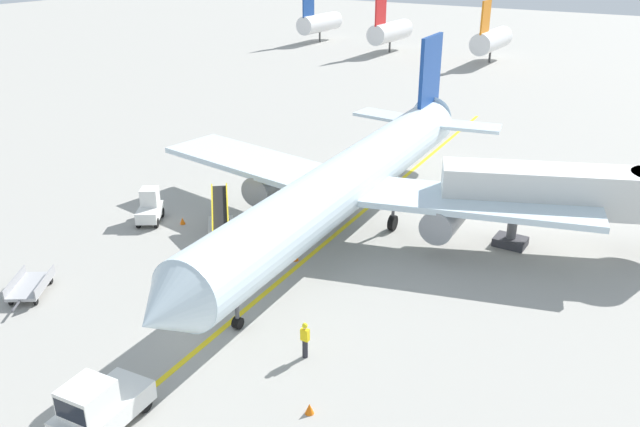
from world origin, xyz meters
The scene contains 17 objects.
ground_plane centered at (0.00, 0.00, 0.00)m, with size 300.00×300.00×0.00m, color #9E9B93.
taxi_line_yellow centered at (-0.14, 5.00, 0.00)m, with size 0.30×80.00×0.01m, color yellow.
airliner centered at (-0.18, 13.96, 3.42)m, with size 28.54×35.34×10.10m.
jet_bridge centered at (11.62, 18.47, 3.54)m, with size 12.86×7.42×4.85m.
pushback_tug centered at (0.58, -5.95, 0.99)m, with size 2.22×3.76×2.20m.
baggage_tug_near_wing centered at (-11.72, 8.66, 0.93)m, with size 2.40×2.72×2.10m.
belt_loader_forward_hold centered at (-5.96, 8.70, 0.78)m, with size 4.18×4.63×2.59m.
baggage_cart_loaded centered at (-10.14, -1.15, 0.47)m, with size 2.86×3.57×0.94m.
ground_crew_marshaller centered at (4.53, 1.71, 0.91)m, with size 0.36×0.24×1.70m.
safety_cone_nose_left centered at (-2.58, 10.07, 0.22)m, with size 0.36×0.36×0.44m, color orange.
safety_cone_nose_right centered at (6.63, -1.21, 0.22)m, with size 0.36×0.36×0.44m, color orange.
safety_cone_wingtip_left centered at (-1.95, 9.52, 0.22)m, with size 0.36×0.36×0.44m, color orange.
safety_cone_wingtip_right centered at (-9.69, 9.37, 0.22)m, with size 0.36×0.36×0.44m, color orange.
safety_cone_tail_area centered at (-0.87, 8.99, 0.22)m, with size 0.36×0.36×0.44m, color orange.
distant_aircraft_far_left centered at (-42.83, 78.69, 3.22)m, with size 3.00×10.10×8.80m.
distant_aircraft_mid_left centered at (-27.78, 75.07, 3.22)m, with size 3.00×10.10×8.80m.
distant_aircraft_mid_right centered at (-11.68, 74.59, 3.22)m, with size 3.00×10.10×8.80m.
Camera 1 is at (17.36, -17.67, 16.69)m, focal length 36.41 mm.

